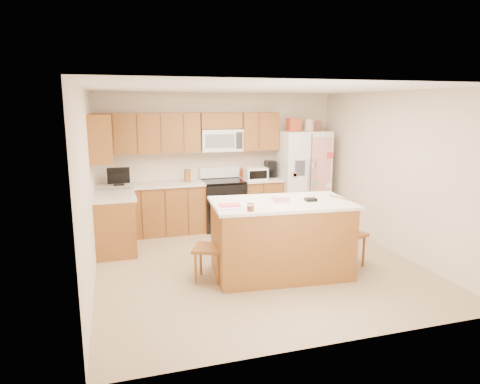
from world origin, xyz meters
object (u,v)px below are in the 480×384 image
object	(u,v)px
stove	(223,204)
refrigerator	(302,177)
island	(281,238)
windsor_chair_back	(260,233)
windsor_chair_right	(346,233)
windsor_chair_left	(211,247)

from	to	relation	value
stove	refrigerator	world-z (taller)	refrigerator
island	windsor_chair_back	xyz separation A→B (m)	(-0.08, 0.63, -0.11)
windsor_chair_back	windsor_chair_right	bearing A→B (deg)	-30.17
stove	refrigerator	distance (m)	1.63
windsor_chair_left	windsor_chair_right	bearing A→B (deg)	-1.46
stove	windsor_chair_back	size ratio (longest dim) A/B	1.32
island	windsor_chair_back	world-z (taller)	island
island	windsor_chair_left	bearing A→B (deg)	177.15
refrigerator	stove	bearing A→B (deg)	177.70
island	windsor_chair_left	distance (m)	0.97
island	windsor_chair_right	xyz separation A→B (m)	(1.01, -0.00, -0.03)
windsor_chair_left	windsor_chair_right	size ratio (longest dim) A/B	0.93
windsor_chair_left	windsor_chair_right	xyz separation A→B (m)	(1.97, -0.05, 0.03)
stove	windsor_chair_back	bearing A→B (deg)	-86.09
stove	windsor_chair_right	distance (m)	2.66
windsor_chair_left	windsor_chair_back	xyz separation A→B (m)	(0.88, 0.58, -0.05)
refrigerator	windsor_chair_back	bearing A→B (deg)	-130.89
refrigerator	windsor_chair_right	size ratio (longest dim) A/B	1.99
refrigerator	windsor_chair_left	world-z (taller)	refrigerator
refrigerator	island	world-z (taller)	refrigerator
windsor_chair_left	windsor_chair_back	size ratio (longest dim) A/B	1.12
refrigerator	windsor_chair_back	xyz separation A→B (m)	(-1.45, -1.68, -0.52)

